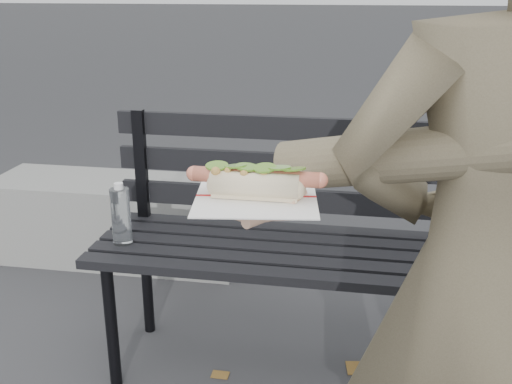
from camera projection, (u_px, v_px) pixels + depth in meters
park_bench at (317, 229)px, 2.00m from camera, size 1.50×0.44×0.88m
concrete_block at (118, 220)px, 2.95m from camera, size 1.20×0.40×0.40m
person at (488, 289)px, 1.06m from camera, size 0.64×0.48×1.57m
held_hotdog at (381, 164)px, 0.97m from camera, size 0.63×0.33×0.20m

